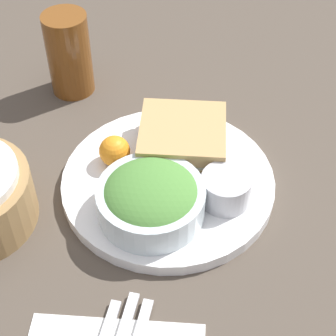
{
  "coord_description": "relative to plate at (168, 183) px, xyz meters",
  "views": [
    {
      "loc": [
        -0.52,
        -0.04,
        0.58
      ],
      "look_at": [
        0.0,
        0.0,
        0.04
      ],
      "focal_mm": 60.0,
      "sensor_mm": 36.0,
      "label": 1
    }
  ],
  "objects": [
    {
      "name": "ground_plane",
      "position": [
        0.0,
        0.0,
        -0.01
      ],
      "size": [
        4.0,
        4.0,
        0.0
      ],
      "primitive_type": "plane",
      "color": "#4C4238"
    },
    {
      "name": "plate",
      "position": [
        0.0,
        0.0,
        0.0
      ],
      "size": [
        0.29,
        0.29,
        0.02
      ],
      "primitive_type": "cylinder",
      "color": "white",
      "rests_on": "ground_plane"
    },
    {
      "name": "sandwich",
      "position": [
        0.05,
        -0.02,
        0.03
      ],
      "size": [
        0.11,
        0.12,
        0.05
      ],
      "color": "tan",
      "rests_on": "plate"
    },
    {
      "name": "salad_bowl",
      "position": [
        -0.06,
        0.02,
        0.04
      ],
      "size": [
        0.14,
        0.14,
        0.06
      ],
      "color": "silver",
      "rests_on": "plate"
    },
    {
      "name": "dressing_cup",
      "position": [
        -0.03,
        -0.08,
        0.03
      ],
      "size": [
        0.07,
        0.07,
        0.04
      ],
      "primitive_type": "cylinder",
      "color": "#B7B7BC",
      "rests_on": "plate"
    },
    {
      "name": "orange_wedge",
      "position": [
        0.03,
        0.08,
        0.03
      ],
      "size": [
        0.04,
        0.04,
        0.04
      ],
      "primitive_type": "sphere",
      "color": "orange",
      "rests_on": "plate"
    },
    {
      "name": "drink_glass",
      "position": [
        0.21,
        0.17,
        0.06
      ],
      "size": [
        0.07,
        0.07,
        0.14
      ],
      "primitive_type": "cylinder",
      "color": "brown",
      "rests_on": "ground_plane"
    }
  ]
}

